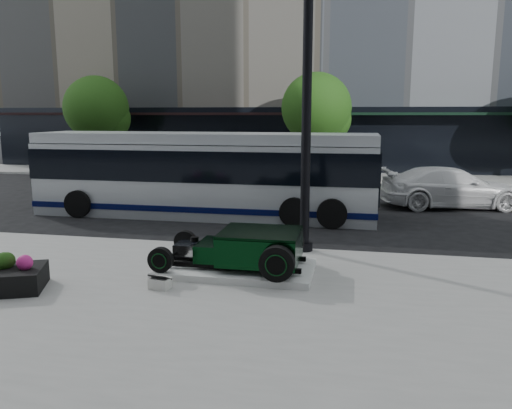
% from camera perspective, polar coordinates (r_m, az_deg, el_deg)
% --- Properties ---
extents(ground, '(120.00, 120.00, 0.00)m').
position_cam_1_polar(ground, '(15.39, -1.08, -3.14)').
color(ground, black).
rests_on(ground, ground).
extents(sidewalk_far, '(70.00, 4.00, 0.12)m').
position_cam_1_polar(sidewalk_far, '(29.01, 4.92, 3.29)').
color(sidewalk_far, gray).
rests_on(sidewalk_far, ground).
extents(street_trees, '(29.80, 3.80, 5.70)m').
position_cam_1_polar(street_trees, '(27.76, 7.21, 10.60)').
color(street_trees, black).
rests_on(street_trees, sidewalk_far).
extents(display_plinth, '(3.40, 1.80, 0.15)m').
position_cam_1_polar(display_plinth, '(11.16, -2.29, -7.33)').
color(display_plinth, silver).
rests_on(display_plinth, sidewalk_near).
extents(hot_rod, '(3.22, 2.00, 0.81)m').
position_cam_1_polar(hot_rod, '(10.94, -0.61, -4.94)').
color(hot_rod, black).
rests_on(hot_rod, display_plinth).
extents(info_plaque, '(0.44, 0.36, 0.31)m').
position_cam_1_polar(info_plaque, '(10.30, -10.90, -8.74)').
color(info_plaque, silver).
rests_on(info_plaque, sidewalk_near).
extents(lamppost, '(0.43, 0.43, 7.85)m').
position_cam_1_polar(lamppost, '(12.47, 5.80, 11.04)').
color(lamppost, black).
rests_on(lamppost, sidewalk_near).
extents(transit_bus, '(12.12, 2.88, 2.92)m').
position_cam_1_polar(transit_bus, '(17.82, -5.92, 3.51)').
color(transit_bus, silver).
rests_on(transit_bus, ground).
extents(white_sedan, '(5.67, 3.07, 1.56)m').
position_cam_1_polar(white_sedan, '(20.69, 21.42, 1.81)').
color(white_sedan, white).
rests_on(white_sedan, ground).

